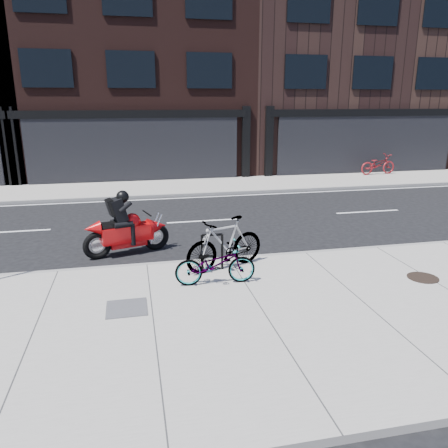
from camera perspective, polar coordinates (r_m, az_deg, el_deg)
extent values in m
plane|color=black|center=(12.63, -1.28, -1.99)|extent=(120.00, 120.00, 0.00)
cube|color=gray|center=(8.11, 5.48, -12.20)|extent=(60.00, 6.00, 0.13)
cube|color=gray|center=(20.05, -5.44, 4.86)|extent=(60.00, 3.50, 0.13)
cube|color=black|center=(26.53, -12.41, 22.86)|extent=(12.00, 10.00, 14.50)
cube|color=black|center=(29.11, 13.73, 20.15)|extent=(12.00, 10.00, 12.50)
cylinder|color=black|center=(9.93, -2.87, -3.74)|extent=(0.06, 0.06, 0.83)
cylinder|color=black|center=(9.95, -0.24, -3.66)|extent=(0.06, 0.06, 0.83)
cylinder|color=black|center=(9.81, -1.57, -1.42)|extent=(0.46, 0.11, 0.06)
imported|color=gray|center=(9.17, -1.15, -5.21)|extent=(1.72, 0.66, 0.89)
imported|color=gray|center=(9.93, 0.14, -2.55)|extent=(2.08, 1.24, 1.21)
torus|color=black|center=(11.82, -8.87, -1.66)|extent=(0.74, 0.35, 0.72)
torus|color=black|center=(11.43, -16.23, -2.73)|extent=(0.74, 0.35, 0.72)
cube|color=#A60709|center=(11.53, -12.60, -1.16)|extent=(1.38, 0.77, 0.42)
cone|color=#A60709|center=(11.75, -8.73, -0.30)|extent=(0.61, 0.60, 0.48)
sphere|color=#A60709|center=(11.50, -11.90, 0.31)|extent=(0.44, 0.44, 0.44)
cube|color=black|center=(11.38, -14.27, -0.12)|extent=(0.66, 0.46, 0.13)
cylinder|color=silver|center=(11.65, -15.65, -2.44)|extent=(0.61, 0.26, 0.10)
cube|color=black|center=(11.32, -13.65, 1.79)|extent=(0.52, 0.50, 0.65)
cube|color=black|center=(11.26, -14.54, 2.12)|extent=(0.34, 0.39, 0.44)
sphere|color=black|center=(11.28, -13.11, 3.50)|extent=(0.32, 0.32, 0.32)
imported|color=maroon|center=(24.27, 19.47, 7.36)|extent=(2.05, 0.88, 1.04)
cylinder|color=black|center=(10.54, 24.54, -6.39)|extent=(0.74, 0.74, 0.02)
cube|color=#454547|center=(8.49, -12.60, -10.66)|extent=(0.75, 0.75, 0.02)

